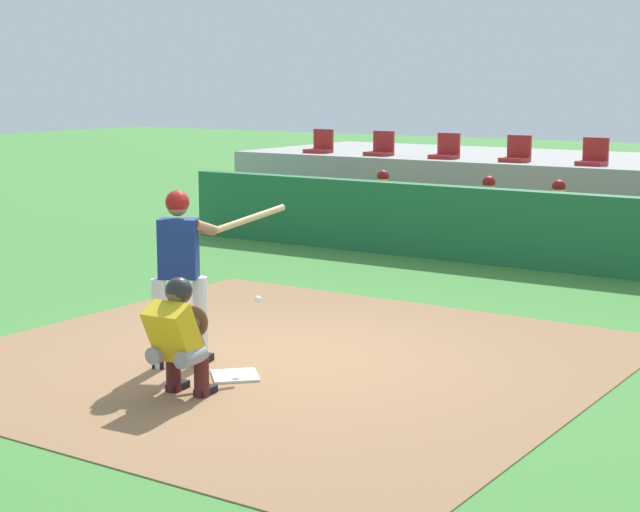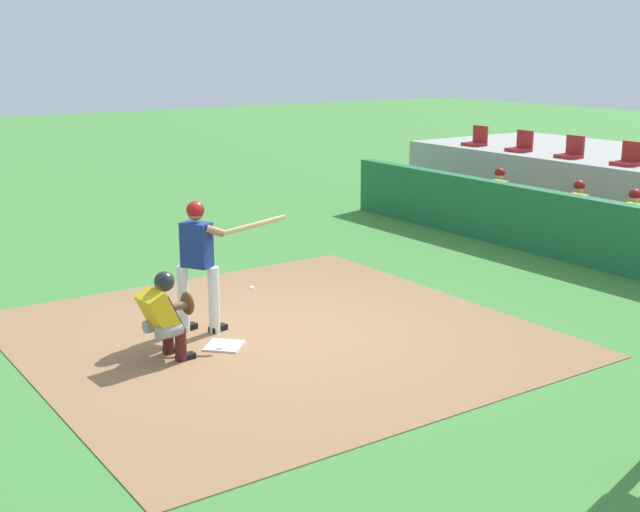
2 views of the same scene
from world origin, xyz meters
name	(u,v)px [view 2 (image 2 of 2)]	position (x,y,z in m)	size (l,w,h in m)	color
ground_plane	(277,336)	(0.00, 0.00, 0.00)	(80.00, 80.00, 0.00)	#428438
dirt_infield	(277,335)	(0.00, 0.00, 0.01)	(6.40, 6.40, 0.01)	#936B47
home_plate	(224,346)	(0.00, -0.80, 0.02)	(0.44, 0.44, 0.02)	white
batter_at_plate	(199,258)	(-0.68, -0.77, 1.04)	(0.81, 1.30, 1.80)	silver
catcher_crouched	(166,312)	(-0.02, -1.57, 0.61)	(0.50, 1.60, 1.13)	gray
dugout_wall	(593,233)	(0.00, 6.50, 0.60)	(13.00, 0.30, 1.20)	#1E6638
dugout_bench	(626,246)	(0.00, 7.50, 0.23)	(11.80, 0.44, 0.45)	olive
dugout_player_0	(494,198)	(-3.16, 7.34, 0.67)	(0.49, 0.70, 1.30)	#939399
dugout_player_1	(573,213)	(-1.12, 7.34, 0.67)	(0.49, 0.70, 1.30)	#939399
dugout_player_2	(628,224)	(0.11, 7.34, 0.67)	(0.49, 0.70, 1.30)	#939399
stadium_seat_0	(477,140)	(-5.78, 9.38, 1.53)	(0.46, 0.46, 0.48)	#A51E1E
stadium_seat_1	(521,145)	(-4.33, 9.38, 1.53)	(0.46, 0.46, 0.48)	#A51E1E
stadium_seat_2	(571,152)	(-2.89, 9.38, 1.53)	(0.46, 0.46, 0.48)	#A51E1E
stadium_seat_3	(628,159)	(-1.44, 9.38, 1.53)	(0.46, 0.46, 0.48)	#A51E1E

